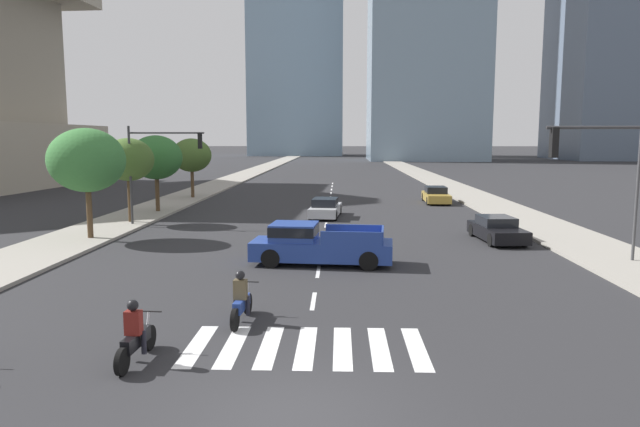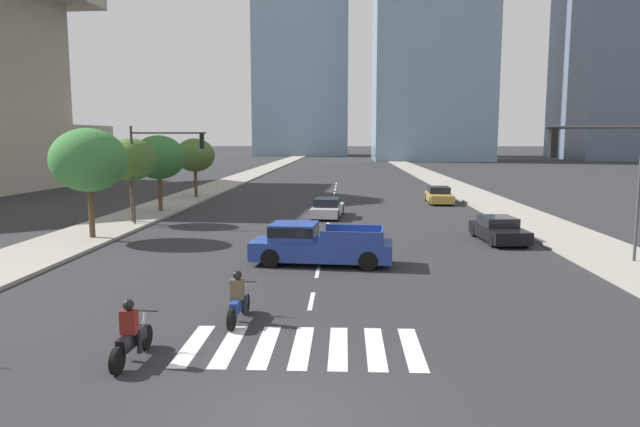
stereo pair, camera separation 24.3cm
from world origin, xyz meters
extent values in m
plane|color=#28282B|center=(0.00, 0.00, 0.00)|extent=(800.00, 800.00, 0.00)
cube|color=gray|center=(12.50, 30.00, 0.07)|extent=(4.00, 260.00, 0.15)
cube|color=gray|center=(-12.50, 30.00, 0.07)|extent=(4.00, 260.00, 0.15)
cube|color=silver|center=(-2.70, 3.51, 0.00)|extent=(0.45, 2.92, 0.01)
cube|color=silver|center=(-1.80, 3.51, 0.00)|extent=(0.45, 2.92, 0.01)
cube|color=silver|center=(-0.90, 3.51, 0.00)|extent=(0.45, 2.92, 0.01)
cube|color=silver|center=(0.00, 3.51, 0.00)|extent=(0.45, 2.92, 0.01)
cube|color=silver|center=(0.90, 3.51, 0.00)|extent=(0.45, 2.92, 0.01)
cube|color=silver|center=(1.80, 3.51, 0.00)|extent=(0.45, 2.92, 0.01)
cube|color=silver|center=(2.70, 3.51, 0.00)|extent=(0.45, 2.92, 0.01)
cube|color=silver|center=(0.00, 7.51, 0.00)|extent=(0.14, 2.00, 0.01)
cube|color=silver|center=(0.00, 11.51, 0.00)|extent=(0.14, 2.00, 0.01)
cube|color=silver|center=(0.00, 15.51, 0.00)|extent=(0.14, 2.00, 0.01)
cube|color=silver|center=(0.00, 19.51, 0.00)|extent=(0.14, 2.00, 0.01)
cube|color=silver|center=(0.00, 23.51, 0.00)|extent=(0.14, 2.00, 0.01)
cube|color=silver|center=(0.00, 27.51, 0.00)|extent=(0.14, 2.00, 0.01)
cube|color=silver|center=(0.00, 31.51, 0.00)|extent=(0.14, 2.00, 0.01)
cube|color=silver|center=(0.00, 35.51, 0.00)|extent=(0.14, 2.00, 0.01)
cube|color=silver|center=(0.00, 39.51, 0.00)|extent=(0.14, 2.00, 0.01)
cube|color=silver|center=(0.00, 43.51, 0.00)|extent=(0.14, 2.00, 0.01)
cube|color=silver|center=(0.00, 47.51, 0.00)|extent=(0.14, 2.00, 0.01)
cube|color=silver|center=(0.00, 51.51, 0.00)|extent=(0.14, 2.00, 0.01)
cube|color=silver|center=(0.00, 55.51, 0.00)|extent=(0.14, 2.00, 0.01)
cylinder|color=black|center=(-1.85, 6.14, 0.30)|extent=(0.16, 0.61, 0.60)
cylinder|color=black|center=(-1.96, 4.64, 0.30)|extent=(0.16, 0.61, 0.60)
cube|color=navy|center=(-1.91, 5.39, 0.52)|extent=(0.31, 1.21, 0.32)
cylinder|color=#B2B2B7|center=(-1.86, 6.04, 0.60)|extent=(0.08, 0.32, 0.67)
cylinder|color=black|center=(-1.86, 6.09, 0.97)|extent=(0.70, 0.09, 0.04)
cube|color=brown|center=(-1.91, 5.29, 0.96)|extent=(0.38, 0.27, 0.55)
sphere|color=black|center=(-1.91, 5.29, 1.36)|extent=(0.26, 0.26, 0.26)
cylinder|color=black|center=(-2.09, 5.40, 0.47)|extent=(0.13, 0.13, 0.55)
cylinder|color=black|center=(-1.73, 5.38, 0.47)|extent=(0.13, 0.13, 0.55)
cylinder|color=black|center=(-3.78, 3.22, 0.30)|extent=(0.15, 0.61, 0.60)
cylinder|color=black|center=(-3.87, 1.69, 0.30)|extent=(0.15, 0.61, 0.60)
cube|color=black|center=(-3.83, 2.45, 0.52)|extent=(0.29, 1.23, 0.32)
cylinder|color=#B2B2B7|center=(-3.79, 3.12, 0.60)|extent=(0.08, 0.32, 0.67)
cylinder|color=black|center=(-3.79, 3.17, 0.97)|extent=(0.70, 0.08, 0.04)
cube|color=maroon|center=(-3.83, 2.35, 0.96)|extent=(0.37, 0.26, 0.55)
sphere|color=black|center=(-3.83, 2.35, 1.36)|extent=(0.26, 0.26, 0.26)
cylinder|color=black|center=(-4.01, 2.46, 0.47)|extent=(0.13, 0.13, 0.55)
cylinder|color=black|center=(-3.65, 2.44, 0.47)|extent=(0.13, 0.13, 0.55)
cube|color=navy|center=(0.10, 12.83, 0.59)|extent=(5.84, 2.44, 0.75)
cube|color=navy|center=(-1.04, 12.93, 1.32)|extent=(1.97, 1.95, 0.70)
cube|color=black|center=(-1.04, 12.93, 1.40)|extent=(1.99, 1.99, 0.39)
cube|color=navy|center=(1.26, 11.79, 1.25)|extent=(2.39, 0.29, 0.55)
cube|color=navy|center=(1.43, 13.65, 1.25)|extent=(2.39, 0.29, 0.55)
cube|color=navy|center=(2.54, 12.62, 1.25)|extent=(0.24, 1.87, 0.55)
cylinder|color=black|center=(-1.91, 12.13, 0.38)|extent=(0.78, 0.33, 0.76)
cylinder|color=black|center=(-1.75, 13.87, 0.38)|extent=(0.78, 0.33, 0.76)
cylinder|color=black|center=(1.95, 11.79, 0.38)|extent=(0.78, 0.33, 0.76)
cylinder|color=black|center=(2.10, 13.53, 0.38)|extent=(0.78, 0.33, 0.76)
cube|color=#B28E38|center=(8.51, 35.62, 0.47)|extent=(1.94, 4.75, 0.62)
cube|color=black|center=(8.52, 35.85, 1.03)|extent=(1.64, 2.16, 0.52)
cylinder|color=black|center=(9.26, 34.00, 0.32)|extent=(0.24, 0.65, 0.64)
cylinder|color=black|center=(7.65, 34.05, 0.32)|extent=(0.24, 0.65, 0.64)
cylinder|color=black|center=(9.37, 37.18, 0.32)|extent=(0.24, 0.65, 0.64)
cylinder|color=black|center=(7.76, 37.24, 0.32)|extent=(0.24, 0.65, 0.64)
cube|color=black|center=(8.69, 18.43, 0.46)|extent=(2.09, 4.49, 0.61)
cube|color=black|center=(8.67, 18.65, 0.99)|extent=(1.70, 2.07, 0.45)
cylinder|color=black|center=(9.59, 17.01, 0.32)|extent=(0.27, 0.65, 0.64)
cylinder|color=black|center=(8.01, 16.89, 0.32)|extent=(0.27, 0.65, 0.64)
cylinder|color=black|center=(9.38, 19.97, 0.32)|extent=(0.27, 0.65, 0.64)
cylinder|color=black|center=(7.79, 19.86, 0.32)|extent=(0.27, 0.65, 0.64)
cube|color=#B7BABF|center=(-0.10, 27.03, 0.45)|extent=(2.14, 4.69, 0.59)
cube|color=black|center=(-0.12, 26.80, 1.00)|extent=(1.71, 2.18, 0.51)
cylinder|color=black|center=(-0.74, 28.64, 0.32)|extent=(0.28, 0.66, 0.64)
cylinder|color=black|center=(0.81, 28.50, 0.32)|extent=(0.28, 0.66, 0.64)
cylinder|color=black|center=(-1.02, 25.56, 0.32)|extent=(0.28, 0.66, 0.64)
cylinder|color=black|center=(0.54, 25.42, 0.32)|extent=(0.28, 0.66, 0.64)
cylinder|color=#333335|center=(9.30, 7.54, 5.41)|extent=(4.61, 0.10, 0.10)
cube|color=black|center=(7.24, 7.54, 4.96)|extent=(0.20, 0.28, 0.90)
sphere|color=red|center=(7.24, 7.54, 5.26)|extent=(0.18, 0.18, 0.18)
sphere|color=orange|center=(7.24, 7.54, 4.96)|extent=(0.18, 0.18, 0.18)
sphere|color=green|center=(7.24, 7.54, 4.66)|extent=(0.18, 0.18, 0.18)
cylinder|color=#333335|center=(-11.30, 22.65, 2.98)|extent=(0.14, 0.14, 5.67)
cylinder|color=#333335|center=(-9.12, 22.65, 5.42)|extent=(4.36, 0.10, 0.10)
cube|color=black|center=(-7.19, 22.65, 4.97)|extent=(0.20, 0.28, 0.90)
sphere|color=red|center=(-7.19, 22.65, 5.27)|extent=(0.18, 0.18, 0.18)
sphere|color=orange|center=(-7.19, 22.65, 4.97)|extent=(0.18, 0.18, 0.18)
sphere|color=green|center=(-7.19, 22.65, 4.67)|extent=(0.18, 0.18, 0.18)
cube|color=#19662D|center=(-11.30, 22.65, 3.15)|extent=(0.60, 0.04, 0.18)
cylinder|color=#3F3F42|center=(12.80, 13.37, 4.52)|extent=(0.12, 0.12, 8.73)
cylinder|color=#4C3823|center=(-11.70, 17.91, 1.35)|extent=(0.28, 0.28, 2.39)
ellipsoid|color=#387538|center=(-11.70, 17.91, 4.03)|extent=(3.72, 3.72, 3.16)
cylinder|color=#4C3823|center=(-11.70, 23.50, 1.41)|extent=(0.28, 0.28, 2.52)
ellipsoid|color=#426028|center=(-11.70, 23.50, 3.86)|extent=(2.98, 2.98, 2.53)
cylinder|color=#4C3823|center=(-11.70, 28.61, 1.28)|extent=(0.28, 0.28, 2.27)
ellipsoid|color=#2D662D|center=(-11.70, 28.61, 3.83)|extent=(3.52, 3.52, 3.00)
cylinder|color=#4C3823|center=(-11.70, 37.99, 1.27)|extent=(0.28, 0.28, 2.24)
ellipsoid|color=#426028|center=(-11.70, 37.99, 3.72)|extent=(3.32, 3.32, 2.82)
cube|color=#7A93A8|center=(21.09, 129.38, 35.90)|extent=(26.73, 23.08, 71.80)
cube|color=slate|center=(67.73, 136.59, 35.16)|extent=(24.27, 28.13, 70.32)
camera|label=1|loc=(0.81, -9.92, 5.07)|focal=32.00mm
camera|label=2|loc=(1.05, -9.91, 5.07)|focal=32.00mm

